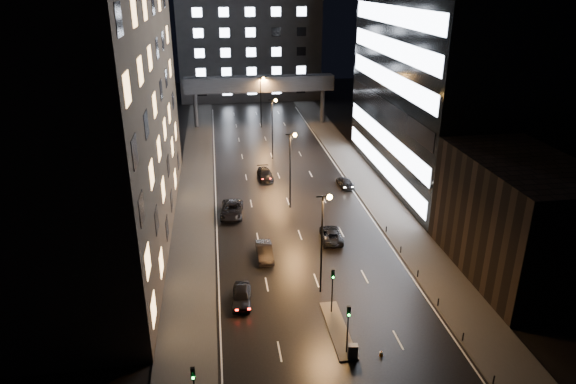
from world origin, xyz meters
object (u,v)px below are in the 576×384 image
car_away_c (232,210)px  car_toward_b (345,182)px  car_away_a (242,296)px  utility_cabinet (353,351)px  car_toward_a (331,234)px  car_away_d (265,174)px  car_away_b (265,252)px

car_away_c → car_toward_b: 18.44m
car_away_a → car_away_c: 19.27m
car_away_c → car_away_a: bearing=-84.5°
car_toward_b → utility_cabinet: bearing=74.9°
car_toward_a → car_toward_b: size_ratio=1.14×
utility_cabinet → car_away_d: bearing=101.2°
car_away_d → utility_cabinet: bearing=-89.8°
car_away_a → car_away_d: car_away_a is taller
car_away_b → car_toward_a: (8.03, 3.08, -0.07)m
car_away_b → car_toward_a: size_ratio=0.93×
car_away_c → car_toward_a: (11.09, -8.20, -0.12)m
car_away_d → car_toward_a: car_away_d is taller
car_away_b → car_toward_a: car_away_b is taller
car_away_a → car_toward_a: 15.60m
car_toward_b → utility_cabinet: 36.92m
car_away_a → car_away_c: (-0.11, 19.27, 0.08)m
car_away_c → car_toward_a: 13.79m
car_away_b → utility_cabinet: 17.73m
car_toward_b → car_away_d: bearing=-25.1°
car_away_a → car_toward_b: bearing=63.1°
car_toward_a → utility_cabinet: (-2.76, -20.00, 0.06)m
car_away_b → utility_cabinet: size_ratio=3.82×
car_away_c → utility_cabinet: size_ratio=4.85×
car_away_d → car_toward_b: (11.19, -4.78, -0.08)m
car_toward_b → car_away_b: bearing=52.3°
car_away_b → car_away_c: size_ratio=0.79×
car_away_a → car_away_b: 8.52m
car_away_a → car_toward_a: (10.98, 11.07, -0.05)m
car_away_b → car_away_c: car_away_c is taller
car_away_a → car_toward_a: size_ratio=0.87×
car_away_a → utility_cabinet: bearing=-42.7°
car_toward_b → car_away_a: bearing=56.4°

